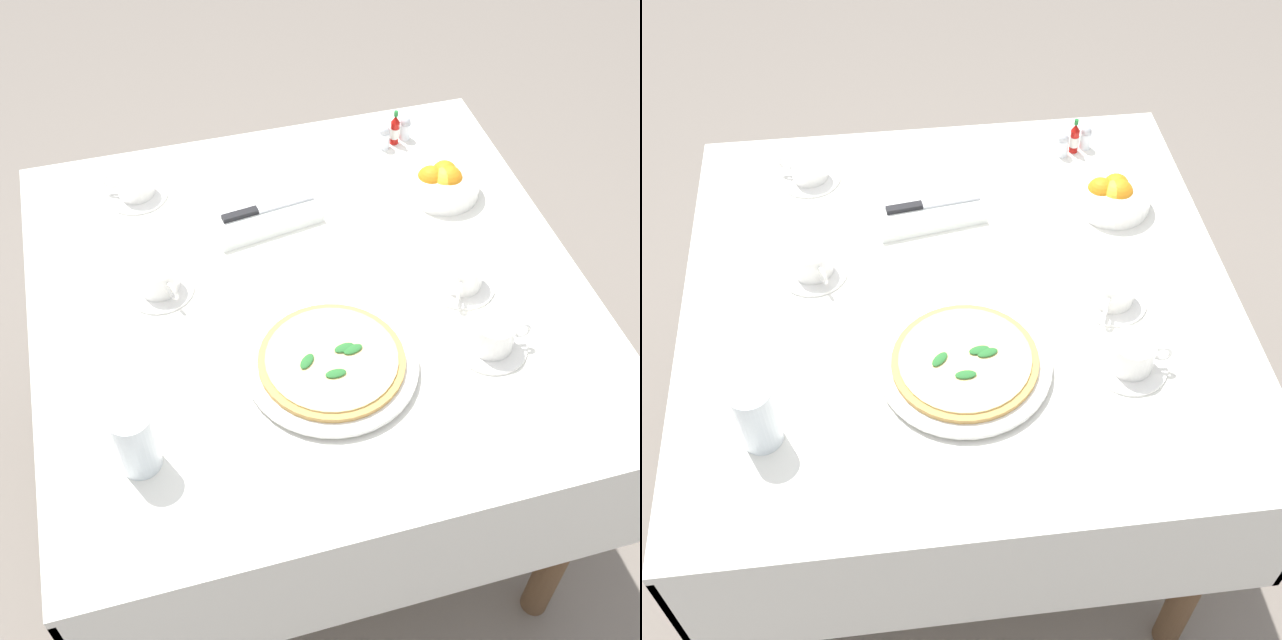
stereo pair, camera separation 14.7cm
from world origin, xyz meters
TOP-DOWN VIEW (x-y plane):
  - ground_plane at (0.00, 0.00)m, footprint 8.00×8.00m
  - dining_table at (0.00, 0.00)m, footprint 1.03×1.03m
  - pizza_plate at (-0.01, -0.19)m, footprint 0.30×0.30m
  - pizza at (-0.01, -0.19)m, footprint 0.25×0.25m
  - coffee_cup_left_edge at (0.28, -0.07)m, footprint 0.13×0.13m
  - coffee_cup_far_right at (-0.28, 0.36)m, footprint 0.13×0.13m
  - coffee_cup_center_back at (-0.27, 0.07)m, footprint 0.13×0.13m
  - coffee_cup_back_corner at (0.27, -0.22)m, footprint 0.13×0.13m
  - water_glass_far_left at (-0.35, -0.30)m, footprint 0.07×0.07m
  - napkin_folded at (-0.04, 0.22)m, footprint 0.24×0.17m
  - dinner_knife at (-0.04, 0.22)m, footprint 0.20×0.05m
  - citrus_bowl at (0.34, 0.20)m, footprint 0.15×0.15m
  - hot_sauce_bottle at (0.30, 0.39)m, footprint 0.02×0.02m
  - salt_shaker at (0.33, 0.40)m, footprint 0.03×0.03m
  - pepper_shaker at (0.27, 0.38)m, footprint 0.03×0.03m

SIDE VIEW (x-z plane):
  - ground_plane at x=0.00m, z-range 0.00..0.00m
  - dining_table at x=0.00m, z-range 0.24..0.99m
  - napkin_folded at x=-0.04m, z-range 0.76..0.78m
  - pizza_plate at x=-0.01m, z-range 0.76..0.78m
  - dinner_knife at x=-0.04m, z-range 0.78..0.79m
  - pizza at x=-0.01m, z-range 0.77..0.79m
  - salt_shaker at x=0.33m, z-range 0.75..0.81m
  - pepper_shaker at x=0.27m, z-range 0.75..0.81m
  - coffee_cup_left_edge at x=0.28m, z-range 0.75..0.81m
  - coffee_cup_center_back at x=-0.27m, z-range 0.75..0.81m
  - coffee_cup_far_right at x=-0.28m, z-range 0.75..0.82m
  - citrus_bowl at x=0.34m, z-range 0.75..0.82m
  - coffee_cup_back_corner at x=0.27m, z-range 0.75..0.82m
  - hot_sauce_bottle at x=0.30m, z-range 0.75..0.83m
  - water_glass_far_left at x=-0.35m, z-range 0.75..0.88m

